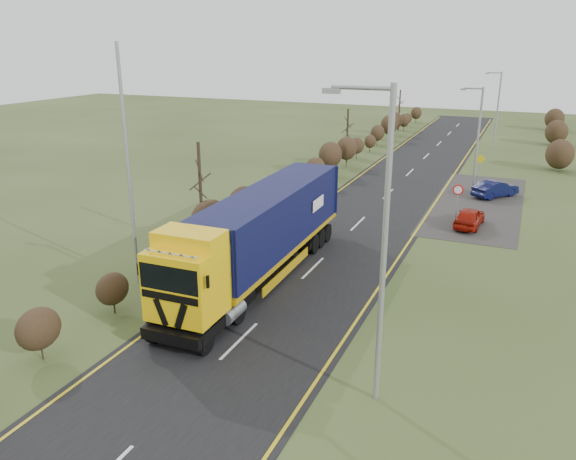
# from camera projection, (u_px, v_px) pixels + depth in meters

# --- Properties ---
(ground) EXTENTS (160.00, 160.00, 0.00)m
(ground) POSITION_uv_depth(u_px,v_px,m) (281.00, 300.00, 25.21)
(ground) COLOR #33421C
(ground) RESTS_ON ground
(road) EXTENTS (8.00, 120.00, 0.02)m
(road) POSITION_uv_depth(u_px,v_px,m) (348.00, 233.00, 33.91)
(road) COLOR black
(road) RESTS_ON ground
(layby) EXTENTS (6.00, 18.00, 0.02)m
(layby) POSITION_uv_depth(u_px,v_px,m) (477.00, 203.00, 40.17)
(layby) COLOR #2B2926
(layby) RESTS_ON ground
(lane_markings) EXTENTS (7.52, 116.00, 0.01)m
(lane_markings) POSITION_uv_depth(u_px,v_px,m) (347.00, 234.00, 33.63)
(lane_markings) COLOR gold
(lane_markings) RESTS_ON road
(hedgerow) EXTENTS (2.24, 102.04, 6.05)m
(hedgerow) POSITION_uv_depth(u_px,v_px,m) (244.00, 206.00, 33.81)
(hedgerow) COLOR black
(hedgerow) RESTS_ON ground
(lorry) EXTENTS (3.03, 15.62, 4.34)m
(lorry) POSITION_uv_depth(u_px,v_px,m) (261.00, 231.00, 26.64)
(lorry) COLOR black
(lorry) RESTS_ON ground
(car_red_hatchback) EXTENTS (1.76, 3.72, 1.23)m
(car_red_hatchback) POSITION_uv_depth(u_px,v_px,m) (469.00, 217.00, 34.94)
(car_red_hatchback) COLOR #951307
(car_red_hatchback) RESTS_ON ground
(car_blue_sedan) EXTENTS (3.31, 3.81, 1.24)m
(car_blue_sedan) POSITION_uv_depth(u_px,v_px,m) (495.00, 189.00, 41.60)
(car_blue_sedan) COLOR black
(car_blue_sedan) RESTS_ON ground
(streetlight_near) EXTENTS (2.11, 0.20, 9.98)m
(streetlight_near) POSITION_uv_depth(u_px,v_px,m) (380.00, 238.00, 16.56)
(streetlight_near) COLOR #929497
(streetlight_near) RESTS_ON ground
(streetlight_mid) EXTENTS (1.69, 0.18, 7.88)m
(streetlight_mid) POSITION_uv_depth(u_px,v_px,m) (477.00, 136.00, 41.85)
(streetlight_mid) COLOR #929497
(streetlight_mid) RESTS_ON ground
(streetlight_far) EXTENTS (1.71, 0.18, 8.00)m
(streetlight_far) POSITION_uv_depth(u_px,v_px,m) (497.00, 107.00, 59.97)
(streetlight_far) COLOR #929497
(streetlight_far) RESTS_ON ground
(left_pole) EXTENTS (0.16, 0.16, 11.03)m
(left_pole) POSITION_uv_depth(u_px,v_px,m) (128.00, 170.00, 25.31)
(left_pole) COLOR #929497
(left_pole) RESTS_ON ground
(speed_sign) EXTENTS (0.67, 0.10, 2.44)m
(speed_sign) POSITION_uv_depth(u_px,v_px,m) (458.00, 196.00, 35.64)
(speed_sign) COLOR #929497
(speed_sign) RESTS_ON ground
(warning_board) EXTENTS (0.79, 0.11, 2.06)m
(warning_board) POSITION_uv_depth(u_px,v_px,m) (480.00, 164.00, 47.07)
(warning_board) COLOR #929497
(warning_board) RESTS_ON ground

